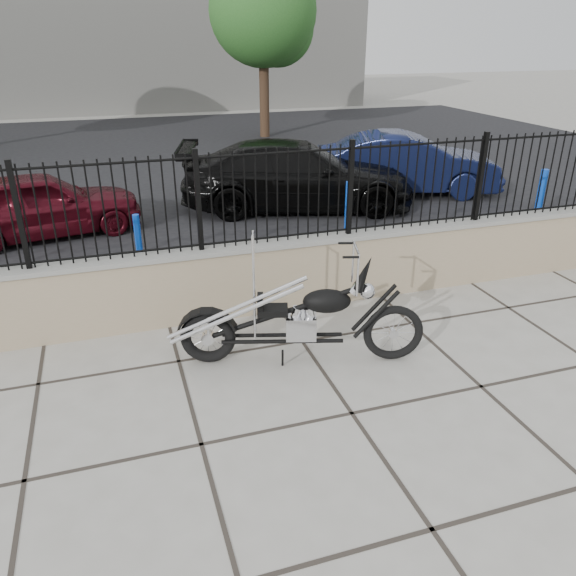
% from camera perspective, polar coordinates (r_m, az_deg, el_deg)
% --- Properties ---
extents(ground_plane, '(90.00, 90.00, 0.00)m').
position_cam_1_polar(ground_plane, '(5.73, 6.50, -12.55)').
color(ground_plane, '#99968E').
rests_on(ground_plane, ground).
extents(parking_lot, '(30.00, 30.00, 0.00)m').
position_cam_1_polar(parking_lot, '(17.09, -11.08, 12.47)').
color(parking_lot, black).
rests_on(parking_lot, ground).
extents(retaining_wall, '(14.00, 0.36, 0.96)m').
position_cam_1_polar(retaining_wall, '(7.53, -1.03, 1.36)').
color(retaining_wall, gray).
rests_on(retaining_wall, ground_plane).
extents(iron_fence, '(14.00, 0.08, 1.20)m').
position_cam_1_polar(iron_fence, '(7.17, -1.09, 9.32)').
color(iron_fence, black).
rests_on(iron_fence, retaining_wall).
extents(background_building, '(22.00, 6.00, 8.00)m').
position_cam_1_polar(background_building, '(30.70, -15.62, 24.76)').
color(background_building, beige).
rests_on(background_building, ground_plane).
extents(chopper_motorcycle, '(2.64, 1.18, 1.57)m').
position_cam_1_polar(chopper_motorcycle, '(6.14, 0.86, -1.11)').
color(chopper_motorcycle, black).
rests_on(chopper_motorcycle, ground_plane).
extents(car_red, '(3.75, 2.10, 1.20)m').
position_cam_1_polar(car_red, '(11.22, -23.94, 7.77)').
color(car_red, '#450913').
rests_on(car_red, parking_lot).
extents(car_black, '(5.20, 3.12, 1.41)m').
position_cam_1_polar(car_black, '(12.03, 0.96, 11.37)').
color(car_black, black).
rests_on(car_black, parking_lot).
extents(car_blue, '(4.40, 2.71, 1.37)m').
position_cam_1_polar(car_blue, '(13.51, 11.92, 12.24)').
color(car_blue, '#0E1536').
rests_on(car_blue, parking_lot).
extents(bollard_a, '(0.12, 0.12, 0.87)m').
position_cam_1_polar(bollard_a, '(9.20, -14.94, 4.61)').
color(bollard_a, blue).
rests_on(bollard_a, ground_plane).
extents(bollard_b, '(0.14, 0.14, 1.06)m').
position_cam_1_polar(bollard_b, '(10.20, 6.15, 7.81)').
color(bollard_b, '#0D21C4').
rests_on(bollard_b, ground_plane).
extents(bollard_c, '(0.15, 0.15, 1.14)m').
position_cam_1_polar(bollard_c, '(11.72, 24.21, 8.20)').
color(bollard_c, blue).
rests_on(bollard_c, ground_plane).
extents(tree_right, '(3.62, 3.62, 6.10)m').
position_cam_1_polar(tree_right, '(20.88, -2.58, 26.78)').
color(tree_right, '#382619').
rests_on(tree_right, ground_plane).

